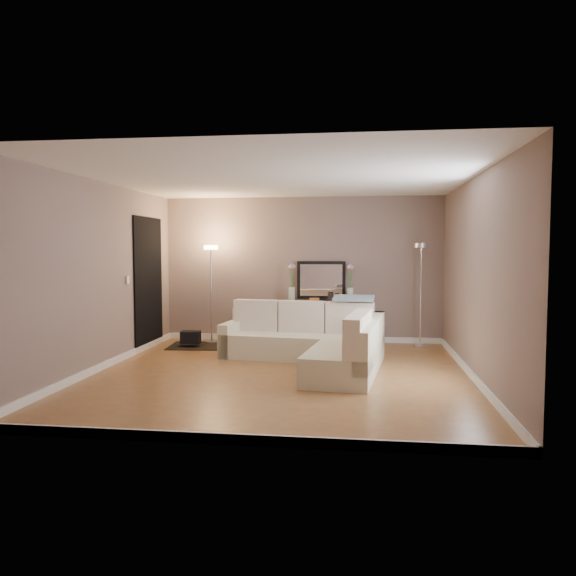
# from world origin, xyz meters

# --- Properties ---
(floor) EXTENTS (5.00, 5.50, 0.01)m
(floor) POSITION_xyz_m (0.00, 0.00, -0.01)
(floor) COLOR #986437
(floor) RESTS_ON ground
(ceiling) EXTENTS (5.00, 5.50, 0.01)m
(ceiling) POSITION_xyz_m (0.00, 0.00, 2.60)
(ceiling) COLOR white
(ceiling) RESTS_ON ground
(wall_back) EXTENTS (5.00, 0.02, 2.60)m
(wall_back) POSITION_xyz_m (0.00, 2.76, 1.30)
(wall_back) COLOR gray
(wall_back) RESTS_ON ground
(wall_front) EXTENTS (5.00, 0.02, 2.60)m
(wall_front) POSITION_xyz_m (0.00, -2.76, 1.30)
(wall_front) COLOR gray
(wall_front) RESTS_ON ground
(wall_left) EXTENTS (0.02, 5.50, 2.60)m
(wall_left) POSITION_xyz_m (-2.51, 0.00, 1.30)
(wall_left) COLOR gray
(wall_left) RESTS_ON ground
(wall_right) EXTENTS (0.02, 5.50, 2.60)m
(wall_right) POSITION_xyz_m (2.51, 0.00, 1.30)
(wall_right) COLOR gray
(wall_right) RESTS_ON ground
(baseboard_back) EXTENTS (5.00, 0.03, 0.10)m
(baseboard_back) POSITION_xyz_m (0.00, 2.73, 0.05)
(baseboard_back) COLOR white
(baseboard_back) RESTS_ON ground
(baseboard_front) EXTENTS (5.00, 0.03, 0.10)m
(baseboard_front) POSITION_xyz_m (0.00, -2.73, 0.05)
(baseboard_front) COLOR white
(baseboard_front) RESTS_ON ground
(baseboard_left) EXTENTS (0.03, 5.50, 0.10)m
(baseboard_left) POSITION_xyz_m (-2.48, 0.00, 0.05)
(baseboard_left) COLOR white
(baseboard_left) RESTS_ON ground
(baseboard_right) EXTENTS (0.03, 5.50, 0.10)m
(baseboard_right) POSITION_xyz_m (2.48, 0.00, 0.05)
(baseboard_right) COLOR white
(baseboard_right) RESTS_ON ground
(doorway) EXTENTS (0.02, 1.20, 2.20)m
(doorway) POSITION_xyz_m (-2.48, 1.70, 1.10)
(doorway) COLOR black
(doorway) RESTS_ON ground
(switch_plate) EXTENTS (0.02, 0.08, 0.12)m
(switch_plate) POSITION_xyz_m (-2.48, 0.85, 1.20)
(switch_plate) COLOR white
(switch_plate) RESTS_ON ground
(sectional_sofa) EXTENTS (2.52, 2.61, 0.86)m
(sectional_sofa) POSITION_xyz_m (0.44, 0.74, 0.32)
(sectional_sofa) COLOR beige
(sectional_sofa) RESTS_ON floor
(throw_blanket) EXTENTS (0.64, 0.40, 0.08)m
(throw_blanket) POSITION_xyz_m (0.95, 1.28, 0.92)
(throw_blanket) COLOR gray
(throw_blanket) RESTS_ON sectional_sofa
(console_table) EXTENTS (1.23, 0.36, 0.75)m
(console_table) POSITION_xyz_m (0.28, 2.50, 0.42)
(console_table) COLOR black
(console_table) RESTS_ON floor
(leaning_mirror) EXTENTS (0.86, 0.07, 0.67)m
(leaning_mirror) POSITION_xyz_m (0.36, 2.66, 1.12)
(leaning_mirror) COLOR black
(leaning_mirror) RESTS_ON console_table
(table_decor) EXTENTS (0.52, 0.12, 0.12)m
(table_decor) POSITION_xyz_m (0.36, 2.47, 0.80)
(table_decor) COLOR orange
(table_decor) RESTS_ON console_table
(flower_vase_left) EXTENTS (0.14, 0.12, 0.64)m
(flower_vase_left) POSITION_xyz_m (-0.15, 2.49, 1.04)
(flower_vase_left) COLOR silver
(flower_vase_left) RESTS_ON console_table
(flower_vase_right) EXTENTS (0.14, 0.12, 0.64)m
(flower_vase_right) POSITION_xyz_m (0.87, 2.52, 1.04)
(flower_vase_right) COLOR silver
(flower_vase_right) RESTS_ON console_table
(floor_lamp_lit) EXTENTS (0.27, 0.27, 1.74)m
(floor_lamp_lit) POSITION_xyz_m (-1.56, 2.30, 1.23)
(floor_lamp_lit) COLOR silver
(floor_lamp_lit) RESTS_ON floor
(floor_lamp_unlit) EXTENTS (0.32, 0.32, 1.77)m
(floor_lamp_unlit) POSITION_xyz_m (2.06, 2.33, 1.25)
(floor_lamp_unlit) COLOR silver
(floor_lamp_unlit) RESTS_ON floor
(charcoal_rug) EXTENTS (1.20, 0.94, 0.02)m
(charcoal_rug) POSITION_xyz_m (-1.63, 1.97, 0.01)
(charcoal_rug) COLOR black
(charcoal_rug) RESTS_ON floor
(black_bag) EXTENTS (0.34, 0.25, 0.21)m
(black_bag) POSITION_xyz_m (-1.81, 1.85, 0.17)
(black_bag) COLOR black
(black_bag) RESTS_ON charcoal_rug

